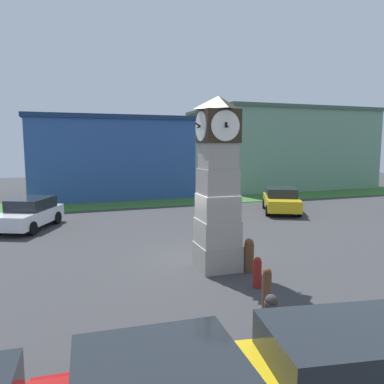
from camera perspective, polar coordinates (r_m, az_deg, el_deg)
ground_plane at (r=13.27m, az=2.09°, el=-10.76°), size 76.81×76.81×0.00m
clock_tower at (r=12.17m, az=3.93°, el=0.46°), size 1.56×1.50×5.62m
bollard_near_tower at (r=12.36m, az=8.68°, el=-9.48°), size 0.32×0.32×1.11m
bollard_mid_row at (r=11.14m, az=9.93°, el=-11.95°), size 0.24×0.24×0.91m
bollard_far_row at (r=9.68m, az=11.31°, el=-14.35°), size 0.23×0.23×1.12m
bollard_end_row at (r=8.59m, az=11.90°, el=-17.93°), size 0.29×0.29×0.95m
car_by_building at (r=6.60m, az=25.38°, el=-23.78°), size 4.80×2.39×1.54m
car_far_lot at (r=19.92m, az=-23.53°, el=-3.00°), size 3.21×4.40×1.48m
car_silver_hatch at (r=23.32m, az=13.41°, el=-1.15°), size 3.42×4.49×1.46m
warehouse_blue_far at (r=31.35m, az=-12.65°, el=5.30°), size 12.49×9.60×6.17m
storefront_low_left at (r=38.38m, az=12.92°, el=6.54°), size 15.83×11.92×7.38m
grass_verge_far at (r=26.89m, az=-5.23°, el=-1.45°), size 46.09×4.56×0.04m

